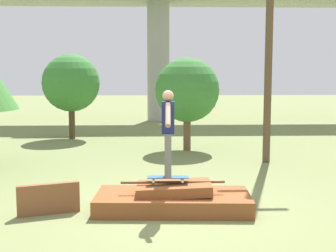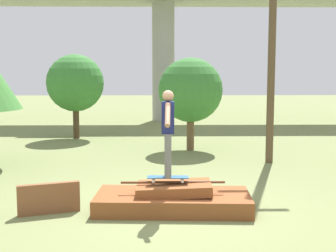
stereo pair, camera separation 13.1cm
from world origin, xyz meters
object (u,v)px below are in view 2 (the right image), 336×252
Objects in this scene: skater at (168,128)px; tree_behind_right at (191,90)px; utility_pole at (273,14)px; tree_behind_left at (75,83)px; skateboard at (168,177)px.

skater is 0.53× the size of tree_behind_right.
tree_behind_right reaches higher than skater.
utility_pole reaches higher than skater.
tree_behind_right is (4.03, -2.70, -0.15)m from tree_behind_left.
utility_pole is (2.85, 4.36, 2.47)m from skater.
utility_pole is at bearing -37.94° from tree_behind_left.
utility_pole reaches higher than skateboard.
utility_pole is (2.85, 4.36, 3.36)m from skateboard.
skater is at bearing -70.59° from tree_behind_left.
tree_behind_left is (-3.20, 9.08, 0.54)m from skater.
skateboard is at bearing -123.12° from utility_pole.
skateboard is 0.48× the size of skater.
tree_behind_right is at bearing 134.91° from utility_pole.
skateboard is 0.26× the size of tree_behind_right.
tree_behind_left reaches higher than skateboard.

